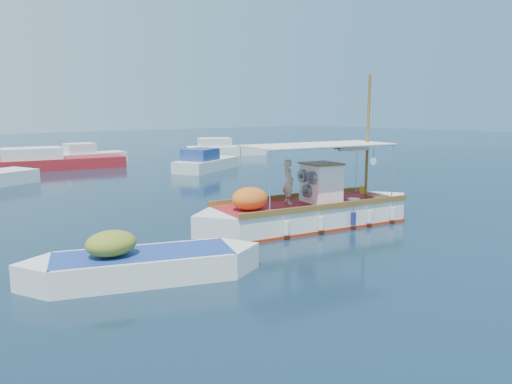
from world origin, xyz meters
TOP-DOWN VIEW (x-y plane):
  - ground at (0.00, 0.00)m, footprint 160.00×160.00m
  - fishing_caique at (0.71, -0.30)m, footprint 9.50×3.68m
  - dinghy at (-6.87, -1.95)m, footprint 5.97×3.17m
  - bg_boat_n at (-1.93, 24.00)m, footprint 10.08×4.23m
  - bg_boat_ne at (6.59, 16.46)m, footprint 6.05×4.56m
  - bg_boat_e at (14.35, 25.59)m, footprint 7.71×5.32m
  - bg_boat_far_n at (1.80, 26.64)m, footprint 5.56×2.11m

SIDE VIEW (x-z plane):
  - ground at x=0.00m, z-range 0.00..0.00m
  - dinghy at x=-6.87m, z-range -0.45..1.09m
  - bg_boat_far_n at x=1.80m, z-range -0.41..1.39m
  - bg_boat_n at x=-1.93m, z-range -0.41..1.39m
  - bg_boat_e at x=14.35m, z-range -0.41..1.39m
  - bg_boat_ne at x=6.59m, z-range -0.41..1.39m
  - fishing_caique at x=0.71m, z-range -2.41..3.45m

